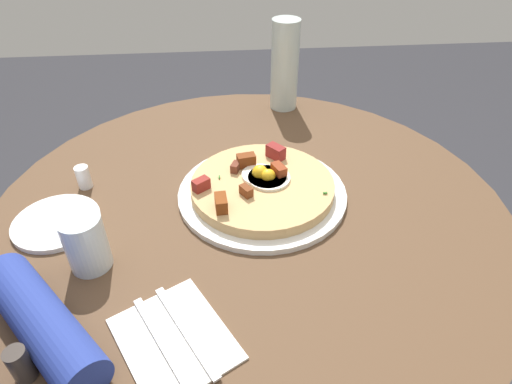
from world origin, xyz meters
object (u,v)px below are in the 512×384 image
at_px(pizza_plate, 262,193).
at_px(bread_plate, 57,222).
at_px(breakfast_pizza, 262,185).
at_px(knife, 186,331).
at_px(pepper_shaker, 20,365).
at_px(water_bottle, 285,65).
at_px(fork, 162,343).
at_px(water_glass, 86,243).
at_px(salt_shaker, 83,177).
at_px(dining_table, 250,268).

distance_m(pizza_plate, bread_plate, 0.39).
xyz_separation_m(breakfast_pizza, knife, (0.31, -0.14, -0.02)).
xyz_separation_m(knife, pepper_shaker, (0.05, -0.21, 0.02)).
bearing_deg(water_bottle, fork, -20.56).
height_order(pizza_plate, knife, pizza_plate).
relative_size(pizza_plate, pepper_shaker, 6.01).
height_order(water_bottle, pepper_shaker, water_bottle).
xyz_separation_m(water_glass, salt_shaker, (-0.22, -0.06, -0.03)).
height_order(breakfast_pizza, fork, breakfast_pizza).
relative_size(water_bottle, pepper_shaker, 4.14).
xyz_separation_m(bread_plate, water_glass, (0.11, 0.09, 0.05)).
bearing_deg(pizza_plate, fork, -27.77).
bearing_deg(knife, dining_table, 128.60).
xyz_separation_m(bread_plate, water_bottle, (-0.44, 0.49, 0.11)).
relative_size(fork, knife, 1.00).
bearing_deg(breakfast_pizza, pizza_plate, 24.40).
relative_size(knife, water_glass, 1.79).
xyz_separation_m(breakfast_pizza, fork, (0.33, -0.17, -0.02)).
height_order(bread_plate, pepper_shaker, pepper_shaker).
xyz_separation_m(water_bottle, pepper_shaker, (0.75, -0.44, -0.09)).
bearing_deg(dining_table, knife, -21.88).
distance_m(breakfast_pizza, pepper_shaker, 0.50).
bearing_deg(water_glass, bread_plate, -141.18).
bearing_deg(salt_shaker, water_bottle, 125.61).
bearing_deg(dining_table, salt_shaker, -104.90).
bearing_deg(salt_shaker, knife, 30.63).
bearing_deg(pepper_shaker, bread_plate, -172.04).
bearing_deg(salt_shaker, breakfast_pizza, 80.56).
height_order(pizza_plate, salt_shaker, salt_shaker).
bearing_deg(water_bottle, water_glass, -35.93).
distance_m(dining_table, bread_plate, 0.41).
height_order(water_glass, water_bottle, water_bottle).
bearing_deg(water_glass, pizza_plate, 118.02).
height_order(fork, pepper_shaker, pepper_shaker).
xyz_separation_m(salt_shaker, pepper_shaker, (0.42, 0.01, 0.00)).
bearing_deg(water_glass, knife, 47.32).
bearing_deg(breakfast_pizza, pepper_shaker, -43.96).
height_order(dining_table, fork, fork).
bearing_deg(pepper_shaker, knife, 102.92).
distance_m(pizza_plate, knife, 0.34).
relative_size(dining_table, knife, 5.61).
bearing_deg(bread_plate, knife, 44.03).
xyz_separation_m(pizza_plate, salt_shaker, (-0.06, -0.36, 0.02)).
height_order(knife, pepper_shaker, pepper_shaker).
xyz_separation_m(water_bottle, salt_shaker, (0.33, -0.46, -0.09)).
relative_size(bread_plate, water_glass, 1.58).
distance_m(bread_plate, fork, 0.35).
bearing_deg(pizza_plate, breakfast_pizza, -155.60).
relative_size(pizza_plate, bread_plate, 2.13).
bearing_deg(water_bottle, pepper_shaker, -30.71).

